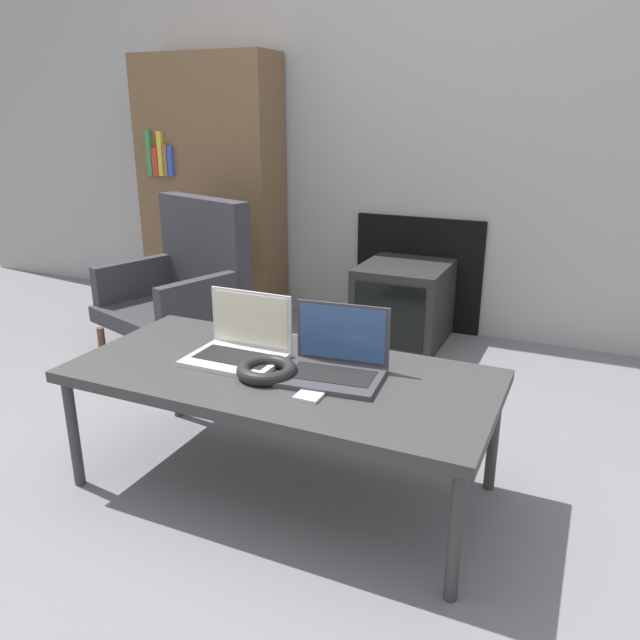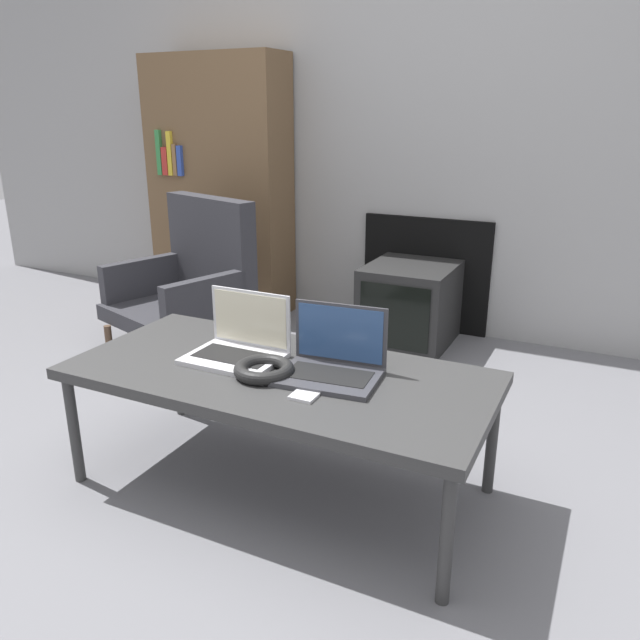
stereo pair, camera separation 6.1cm
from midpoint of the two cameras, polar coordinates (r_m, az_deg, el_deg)
The scene contains 10 objects.
ground_plane at distance 2.05m, azimuth -5.45°, elevation -17.43°, with size 14.00×14.00×0.00m, color slate.
wall_back at distance 3.51m, azimuth 12.11°, elevation 19.64°, with size 7.00×0.08×2.60m.
table at distance 2.00m, azimuth -2.93°, elevation -5.45°, with size 1.35×0.63×0.42m.
laptop_left at distance 2.09m, azimuth -6.52°, elevation -2.20°, with size 0.30×0.23×0.21m.
laptop_right at distance 1.94m, azimuth 2.08°, elevation -3.81°, with size 0.33×0.26×0.21m.
headphones at distance 1.94m, azimuth -4.26°, elevation -4.53°, with size 0.19×0.19×0.04m.
phone at distance 1.83m, azimuth -0.05°, elevation -6.58°, with size 0.07×0.13×0.01m.
tv at distance 3.39m, azimuth 8.71°, elevation 1.44°, with size 0.45×0.50×0.43m.
armchair at distance 3.32m, azimuth -11.07°, elevation 3.66°, with size 0.77×0.74×0.78m.
bookshelf at distance 3.91m, azimuth -8.70°, elevation 11.91°, with size 0.87×0.32×1.51m.
Camera 2 is at (0.92, -1.39, 1.21)m, focal length 35.00 mm.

